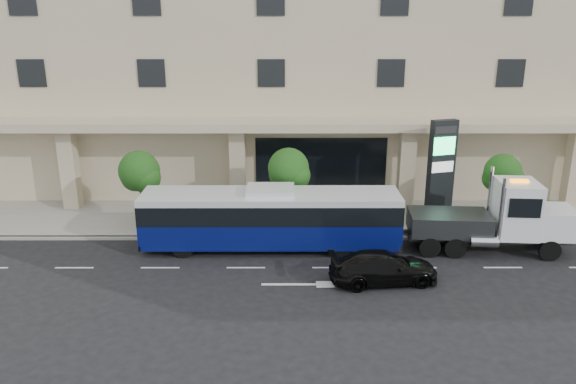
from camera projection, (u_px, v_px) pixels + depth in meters
name	position (u px, v px, depth m)	size (l,w,h in m)	color
ground	(329.00, 255.00, 27.57)	(120.00, 120.00, 0.00)	black
sidewalk	(323.00, 218.00, 32.31)	(120.00, 6.00, 0.15)	gray
curb	(327.00, 238.00, 29.45)	(120.00, 0.30, 0.15)	gray
convention_center	(317.00, 34.00, 39.26)	(60.00, 17.60, 20.00)	#BCB08D
tree_left	(140.00, 174.00, 30.04)	(2.27, 2.20, 4.22)	#422B19
tree_mid	(289.00, 171.00, 30.00)	(2.28, 2.20, 4.38)	#422B19
tree_right	(503.00, 175.00, 30.09)	(2.10, 2.00, 4.04)	#422B19
city_bus	(271.00, 217.00, 27.87)	(12.75, 2.71, 3.23)	black
tow_truck	(498.00, 219.00, 27.51)	(8.98, 2.74, 4.07)	#2D3033
black_sedan	(384.00, 267.00, 24.56)	(1.93, 4.76, 1.38)	black
signage_pylon	(441.00, 172.00, 30.54)	(1.52, 0.90, 5.79)	black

